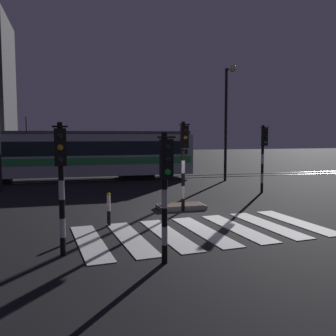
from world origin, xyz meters
name	(u,v)px	position (x,y,z in m)	size (l,w,h in m)	color
ground_plane	(186,219)	(0.00, 0.00, 0.00)	(120.00, 120.00, 0.00)	black
rail_near	(130,180)	(0.00, 12.11, 0.01)	(80.00, 0.12, 0.03)	#59595E
rail_far	(127,177)	(0.00, 13.55, 0.01)	(80.00, 0.12, 0.03)	#59595E
crosswalk_zebra	(204,231)	(0.00, -1.77, 0.01)	(8.02, 4.47, 0.02)	silver
traffic_island	(181,206)	(0.39, 1.87, 0.09)	(1.90, 1.02, 0.18)	slate
traffic_light_corner_near_left	(61,169)	(-4.21, -3.16, 2.18)	(0.36, 0.42, 3.30)	black
traffic_light_corner_far_right	(264,148)	(5.71, 4.75, 2.31)	(0.36, 0.42, 3.50)	black
traffic_light_median_centre	(184,153)	(0.31, 1.28, 2.32)	(0.36, 0.42, 3.51)	black
traffic_light_kerb_mid_left	(166,178)	(-1.91, -4.34, 2.01)	(0.36, 0.42, 3.05)	black
street_lamp_trackside_right	(228,110)	(5.96, 9.85, 4.62)	(0.44, 1.21, 7.30)	black
tram	(67,154)	(-4.02, 12.83, 1.75)	(16.71, 2.58, 4.15)	#B2BCC1
bollard_island_edge	(109,209)	(-2.77, -0.28, 0.56)	(0.12, 0.12, 1.11)	black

